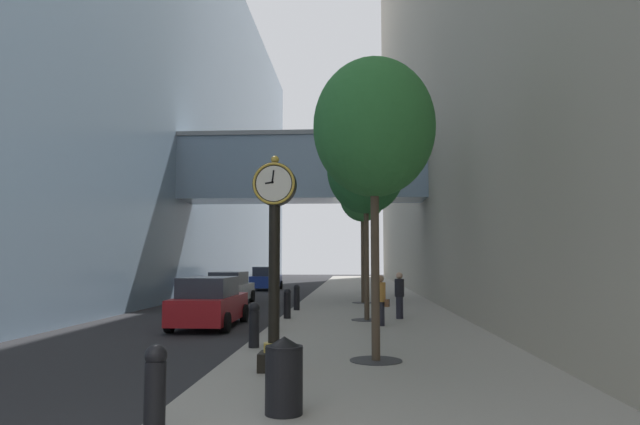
{
  "coord_description": "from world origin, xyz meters",
  "views": [
    {
      "loc": [
        2.72,
        -4.68,
        2.24
      ],
      "look_at": [
        1.0,
        23.88,
        4.69
      ],
      "focal_mm": 31.33,
      "sensor_mm": 36.0,
      "label": 1
    }
  ],
  "objects_px": {
    "bollard_nearest": "(155,387)",
    "street_tree_mid_near": "(366,170)",
    "pedestrian_by_clock": "(399,294)",
    "car_blue_mid": "(266,279)",
    "car_red_near": "(210,303)",
    "street_tree_near": "(374,128)",
    "bollard_fourth": "(274,311)",
    "street_tree_mid_far": "(362,196)",
    "bollard_sixth": "(297,297)",
    "pedestrian_walking": "(381,299)",
    "bollard_third": "(254,324)",
    "car_white_far": "(230,288)",
    "street_clock": "(274,251)",
    "bollard_fifth": "(287,303)",
    "trash_bin": "(284,374)"
  },
  "relations": [
    {
      "from": "bollard_sixth",
      "to": "car_white_far",
      "type": "xyz_separation_m",
      "value": [
        -3.95,
        4.78,
        0.09
      ]
    },
    {
      "from": "bollard_fourth",
      "to": "bollard_sixth",
      "type": "xyz_separation_m",
      "value": [
        0.0,
        6.77,
        0.0
      ]
    },
    {
      "from": "street_clock",
      "to": "street_tree_mid_near",
      "type": "bearing_deg",
      "value": 77.71
    },
    {
      "from": "pedestrian_by_clock",
      "to": "car_red_near",
      "type": "xyz_separation_m",
      "value": [
        -6.49,
        -1.78,
        -0.21
      ]
    },
    {
      "from": "bollard_fifth",
      "to": "pedestrian_walking",
      "type": "distance_m",
      "value": 3.92
    },
    {
      "from": "street_tree_mid_near",
      "to": "pedestrian_by_clock",
      "type": "distance_m",
      "value": 4.64
    },
    {
      "from": "pedestrian_walking",
      "to": "bollard_third",
      "type": "bearing_deg",
      "value": -125.26
    },
    {
      "from": "street_clock",
      "to": "trash_bin",
      "type": "relative_size",
      "value": 3.95
    },
    {
      "from": "bollard_fourth",
      "to": "car_white_far",
      "type": "xyz_separation_m",
      "value": [
        -3.95,
        11.54,
        0.09
      ]
    },
    {
      "from": "street_tree_mid_far",
      "to": "car_blue_mid",
      "type": "distance_m",
      "value": 16.47
    },
    {
      "from": "bollard_fourth",
      "to": "pedestrian_walking",
      "type": "relative_size",
      "value": 0.67
    },
    {
      "from": "street_clock",
      "to": "street_tree_mid_near",
      "type": "distance_m",
      "value": 9.84
    },
    {
      "from": "street_tree_mid_near",
      "to": "bollard_third",
      "type": "bearing_deg",
      "value": -114.42
    },
    {
      "from": "street_tree_near",
      "to": "car_white_far",
      "type": "relative_size",
      "value": 1.55
    },
    {
      "from": "bollard_fifth",
      "to": "pedestrian_walking",
      "type": "relative_size",
      "value": 0.67
    },
    {
      "from": "pedestrian_walking",
      "to": "street_clock",
      "type": "bearing_deg",
      "value": -107.83
    },
    {
      "from": "street_tree_near",
      "to": "street_tree_mid_far",
      "type": "bearing_deg",
      "value": 90.0
    },
    {
      "from": "bollard_fourth",
      "to": "street_tree_near",
      "type": "xyz_separation_m",
      "value": [
        2.87,
        -5.02,
        4.38
      ]
    },
    {
      "from": "street_tree_mid_near",
      "to": "street_tree_mid_far",
      "type": "bearing_deg",
      "value": 90.0
    },
    {
      "from": "street_tree_mid_near",
      "to": "trash_bin",
      "type": "distance_m",
      "value": 13.08
    },
    {
      "from": "bollard_nearest",
      "to": "bollard_sixth",
      "type": "relative_size",
      "value": 1.0
    },
    {
      "from": "street_tree_near",
      "to": "trash_bin",
      "type": "bearing_deg",
      "value": -108.98
    },
    {
      "from": "bollard_fourth",
      "to": "street_tree_mid_far",
      "type": "xyz_separation_m",
      "value": [
        2.87,
        10.89,
        4.74
      ]
    },
    {
      "from": "pedestrian_by_clock",
      "to": "bollard_sixth",
      "type": "bearing_deg",
      "value": 141.25
    },
    {
      "from": "trash_bin",
      "to": "car_blue_mid",
      "type": "height_order",
      "value": "car_blue_mid"
    },
    {
      "from": "bollard_nearest",
      "to": "street_tree_mid_near",
      "type": "bearing_deg",
      "value": 77.63
    },
    {
      "from": "street_tree_near",
      "to": "street_tree_mid_near",
      "type": "relative_size",
      "value": 0.93
    },
    {
      "from": "car_red_near",
      "to": "street_tree_near",
      "type": "bearing_deg",
      "value": -51.85
    },
    {
      "from": "street_clock",
      "to": "car_blue_mid",
      "type": "bearing_deg",
      "value": 99.21
    },
    {
      "from": "car_white_far",
      "to": "bollard_fourth",
      "type": "bearing_deg",
      "value": -71.11
    },
    {
      "from": "bollard_fifth",
      "to": "car_blue_mid",
      "type": "relative_size",
      "value": 0.25
    },
    {
      "from": "street_tree_near",
      "to": "car_blue_mid",
      "type": "relative_size",
      "value": 1.53
    },
    {
      "from": "car_blue_mid",
      "to": "car_white_far",
      "type": "relative_size",
      "value": 1.02
    },
    {
      "from": "bollard_nearest",
      "to": "street_tree_mid_near",
      "type": "relative_size",
      "value": 0.16
    },
    {
      "from": "bollard_fifth",
      "to": "car_white_far",
      "type": "distance_m",
      "value": 9.06
    },
    {
      "from": "pedestrian_by_clock",
      "to": "car_white_far",
      "type": "distance_m",
      "value": 11.35
    },
    {
      "from": "bollard_sixth",
      "to": "car_blue_mid",
      "type": "xyz_separation_m",
      "value": [
        -4.18,
        18.28,
        0.13
      ]
    },
    {
      "from": "trash_bin",
      "to": "car_blue_mid",
      "type": "relative_size",
      "value": 0.25
    },
    {
      "from": "bollard_sixth",
      "to": "trash_bin",
      "type": "distance_m",
      "value": 15.98
    },
    {
      "from": "car_red_near",
      "to": "bollard_sixth",
      "type": "bearing_deg",
      "value": 64.24
    },
    {
      "from": "pedestrian_by_clock",
      "to": "car_blue_mid",
      "type": "xyz_separation_m",
      "value": [
        -8.24,
        21.54,
        -0.18
      ]
    },
    {
      "from": "street_clock",
      "to": "bollard_fifth",
      "type": "xyz_separation_m",
      "value": [
        -0.88,
        9.58,
        -1.7
      ]
    },
    {
      "from": "pedestrian_by_clock",
      "to": "street_tree_near",
      "type": "bearing_deg",
      "value": -97.95
    },
    {
      "from": "street_tree_mid_near",
      "to": "car_white_far",
      "type": "bearing_deg",
      "value": 128.4
    },
    {
      "from": "street_tree_mid_far",
      "to": "pedestrian_walking",
      "type": "relative_size",
      "value": 4.11
    },
    {
      "from": "street_clock",
      "to": "bollard_fourth",
      "type": "bearing_deg",
      "value": 98.09
    },
    {
      "from": "bollard_nearest",
      "to": "street_tree_mid_far",
      "type": "height_order",
      "value": "street_tree_mid_far"
    },
    {
      "from": "street_clock",
      "to": "car_blue_mid",
      "type": "distance_m",
      "value": 31.69
    },
    {
      "from": "car_white_far",
      "to": "car_blue_mid",
      "type": "bearing_deg",
      "value": 90.99
    },
    {
      "from": "street_clock",
      "to": "car_red_near",
      "type": "xyz_separation_m",
      "value": [
        -3.31,
        7.93,
        -1.6
      ]
    }
  ]
}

